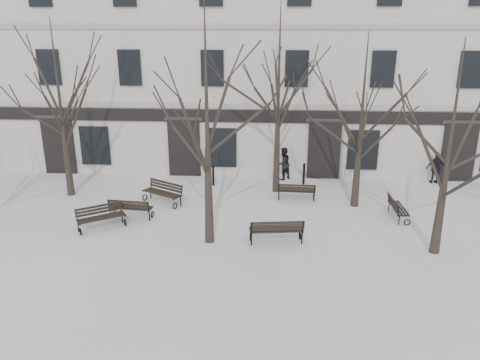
# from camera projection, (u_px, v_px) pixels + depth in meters

# --- Properties ---
(ground) EXTENTS (100.00, 100.00, 0.00)m
(ground) POSITION_uv_depth(u_px,v_px,m) (245.00, 248.00, 16.35)
(ground) COLOR silver
(ground) RESTS_ON ground
(building) EXTENTS (40.40, 10.20, 11.40)m
(building) POSITION_uv_depth(u_px,v_px,m) (257.00, 58.00, 26.82)
(building) COLOR beige
(building) RESTS_ON ground
(tree_1) EXTENTS (5.81, 5.81, 8.30)m
(tree_1) POSITION_uv_depth(u_px,v_px,m) (206.00, 97.00, 15.16)
(tree_1) COLOR black
(tree_1) RESTS_ON ground
(tree_2) EXTENTS (4.96, 4.96, 7.09)m
(tree_2) POSITION_uv_depth(u_px,v_px,m) (453.00, 125.00, 14.62)
(tree_2) COLOR black
(tree_2) RESTS_ON ground
(tree_4) EXTENTS (5.41, 5.41, 7.73)m
(tree_4) POSITION_uv_depth(u_px,v_px,m) (58.00, 88.00, 19.82)
(tree_4) COLOR black
(tree_4) RESTS_ON ground
(tree_5) EXTENTS (5.86, 5.86, 8.38)m
(tree_5) POSITION_uv_depth(u_px,v_px,m) (279.00, 77.00, 20.13)
(tree_5) COLOR black
(tree_5) RESTS_ON ground
(tree_6) EXTENTS (5.02, 5.02, 7.17)m
(tree_6) POSITION_uv_depth(u_px,v_px,m) (363.00, 101.00, 18.65)
(tree_6) COLOR black
(tree_6) RESTS_ON ground
(bench_0) EXTENTS (1.80, 1.50, 0.89)m
(bench_0) POSITION_uv_depth(u_px,v_px,m) (101.00, 216.00, 17.75)
(bench_0) COLOR black
(bench_0) RESTS_ON ground
(bench_1) EXTENTS (1.75, 0.78, 0.86)m
(bench_1) POSITION_uv_depth(u_px,v_px,m) (130.00, 208.00, 18.64)
(bench_1) COLOR black
(bench_1) RESTS_ON ground
(bench_2) EXTENTS (1.97, 0.92, 0.96)m
(bench_2) POSITION_uv_depth(u_px,v_px,m) (276.00, 230.00, 16.52)
(bench_2) COLOR black
(bench_2) RESTS_ON ground
(bench_3) EXTENTS (1.92, 1.51, 0.94)m
(bench_3) POSITION_uv_depth(u_px,v_px,m) (163.00, 192.00, 20.22)
(bench_3) COLOR black
(bench_3) RESTS_ON ground
(bench_4) EXTENTS (1.66, 0.66, 0.82)m
(bench_4) POSITION_uv_depth(u_px,v_px,m) (297.00, 191.00, 20.56)
(bench_4) COLOR black
(bench_4) RESTS_ON ground
(bench_5) EXTENTS (0.61, 1.61, 0.80)m
(bench_5) POSITION_uv_depth(u_px,v_px,m) (397.00, 208.00, 18.73)
(bench_5) COLOR black
(bench_5) RESTS_ON ground
(bollard_a) EXTENTS (0.13, 0.13, 0.99)m
(bollard_a) POSITION_uv_depth(u_px,v_px,m) (213.00, 175.00, 22.42)
(bollard_a) COLOR black
(bollard_a) RESTS_ON ground
(bollard_b) EXTENTS (0.14, 0.14, 1.07)m
(bollard_b) POSITION_uv_depth(u_px,v_px,m) (304.00, 173.00, 22.57)
(bollard_b) COLOR black
(bollard_b) RESTS_ON ground
(pedestrian_b) EXTENTS (1.01, 0.99, 1.64)m
(pedestrian_b) POSITION_uv_depth(u_px,v_px,m) (283.00, 179.00, 23.45)
(pedestrian_b) COLOR black
(pedestrian_b) RESTS_ON ground
(pedestrian_c) EXTENTS (0.94, 0.43, 1.56)m
(pedestrian_c) POSITION_uv_depth(u_px,v_px,m) (434.00, 183.00, 22.91)
(pedestrian_c) COLOR black
(pedestrian_c) RESTS_ON ground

